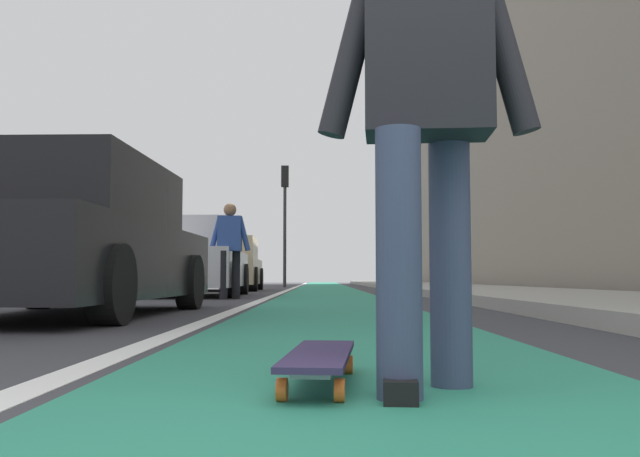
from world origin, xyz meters
name	(u,v)px	position (x,y,z in m)	size (l,w,h in m)	color
ground_plane	(331,301)	(10.00, 0.00, 0.00)	(80.00, 80.00, 0.00)	#38383D
bike_lane_paint	(325,288)	(24.00, 0.00, 0.00)	(56.00, 1.92, 0.00)	#288466
lane_stripe_white	(289,290)	(20.00, 1.11, 0.00)	(52.00, 0.16, 0.01)	silver
sidewalk_curb	(451,288)	(18.00, -3.37, 0.07)	(52.00, 3.20, 0.14)	#9E9B93
building_facade	(503,156)	(22.00, -5.93, 4.43)	(40.00, 1.20, 8.86)	gray
skateboard	(320,358)	(1.52, 0.17, 0.09)	(0.85, 0.27, 0.11)	orange
skater_person	(426,101)	(1.37, -0.18, 0.94)	(0.45, 0.72, 1.64)	#384260
parked_car_near	(67,242)	(5.78, 2.60, 0.70)	(4.47, 2.08, 1.47)	black
parked_car_mid	(193,259)	(12.76, 2.68, 0.72)	(4.29, 2.06, 1.49)	silver
parked_car_far	(227,265)	(18.61, 2.81, 0.71)	(4.17, 1.99, 1.48)	tan
traffic_light	(285,204)	(25.13, 1.51, 3.15)	(0.33, 0.28, 4.59)	#2D2D2D
pedestrian_distant	(230,244)	(10.89, 1.71, 0.93)	(0.46, 0.71, 1.63)	black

